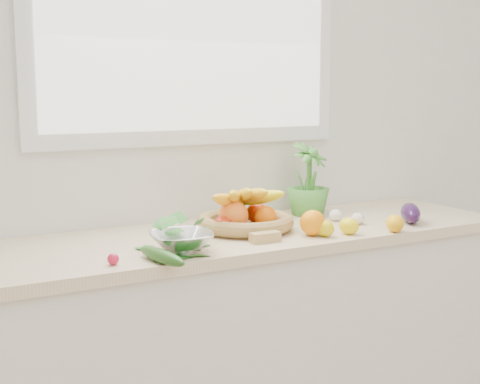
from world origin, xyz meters
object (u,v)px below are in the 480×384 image
apple (223,226)px  eggplant (410,213)px  potted_herb (308,181)px  colander_with_spinach (181,235)px  cucumber (162,256)px  fruit_basket (244,216)px

apple → eggplant: bearing=-10.1°
potted_herb → colander_with_spinach: size_ratio=1.36×
apple → potted_herb: bearing=21.2°
eggplant → cucumber: 1.09m
fruit_basket → colander_with_spinach: 0.39m
apple → colander_with_spinach: size_ratio=0.32×
fruit_basket → eggplant: bearing=-16.3°
fruit_basket → colander_with_spinach: (-0.34, -0.19, 0.00)m
eggplant → colander_with_spinach: bearing=-179.8°
cucumber → potted_herb: size_ratio=0.74×
apple → cucumber: apple is taller
apple → potted_herb: potted_herb is taller
eggplant → fruit_basket: fruit_basket is taller
cucumber → eggplant: bearing=5.5°
apple → colander_with_spinach: (-0.22, -0.14, 0.02)m
cucumber → colander_with_spinach: size_ratio=1.01×
colander_with_spinach → potted_herb: bearing=24.9°
cucumber → apple: bearing=36.1°
apple → eggplant: eggplant is taller
apple → fruit_basket: size_ratio=0.16×
apple → fruit_basket: fruit_basket is taller
cucumber → fruit_basket: 0.53m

